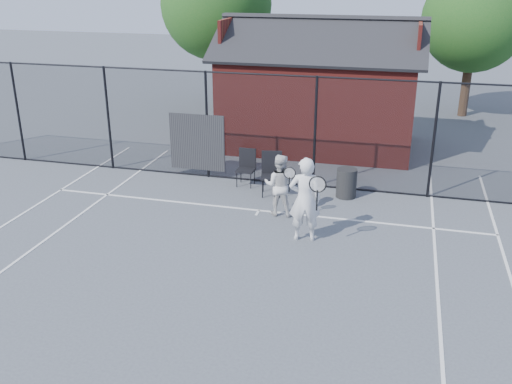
% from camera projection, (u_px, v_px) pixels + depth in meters
% --- Properties ---
extents(ground, '(80.00, 80.00, 0.00)m').
position_uv_depth(ground, '(221.00, 269.00, 11.25)').
color(ground, '#4A4E54').
rests_on(ground, ground).
extents(court_lines, '(11.02, 18.00, 0.01)m').
position_uv_depth(court_lines, '(198.00, 304.00, 10.06)').
color(court_lines, silver).
rests_on(court_lines, ground).
extents(fence, '(22.04, 3.00, 3.00)m').
position_uv_depth(fence, '(267.00, 132.00, 15.30)').
color(fence, black).
rests_on(fence, ground).
extents(clubhouse, '(6.50, 4.36, 4.19)m').
position_uv_depth(clubhouse, '(320.00, 97.00, 18.65)').
color(clubhouse, maroon).
rests_on(clubhouse, ground).
extents(tree_left, '(4.48, 4.48, 6.44)m').
position_uv_depth(tree_left, '(216.00, 4.00, 22.94)').
color(tree_left, '#332414').
rests_on(tree_left, ground).
extents(tree_right, '(3.97, 3.97, 5.70)m').
position_uv_depth(tree_right, '(475.00, 20.00, 21.65)').
color(tree_right, '#332414').
rests_on(tree_right, ground).
extents(player_front, '(0.87, 0.67, 1.88)m').
position_uv_depth(player_front, '(305.00, 199.00, 12.13)').
color(player_front, silver).
rests_on(player_front, ground).
extents(player_back, '(0.83, 0.62, 1.50)m').
position_uv_depth(player_back, '(279.00, 185.00, 13.48)').
color(player_back, silver).
rests_on(player_back, ground).
extents(chair_left, '(0.47, 0.49, 0.98)m').
position_uv_depth(chair_left, '(246.00, 168.00, 15.40)').
color(chair_left, black).
rests_on(chair_left, ground).
extents(chair_right, '(0.63, 0.65, 1.11)m').
position_uv_depth(chair_right, '(271.00, 175.00, 14.73)').
color(chair_right, black).
rests_on(chair_right, ground).
extents(waste_bin, '(0.63, 0.63, 0.76)m').
position_uv_depth(waste_bin, '(346.00, 183.00, 14.67)').
color(waste_bin, black).
rests_on(waste_bin, ground).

